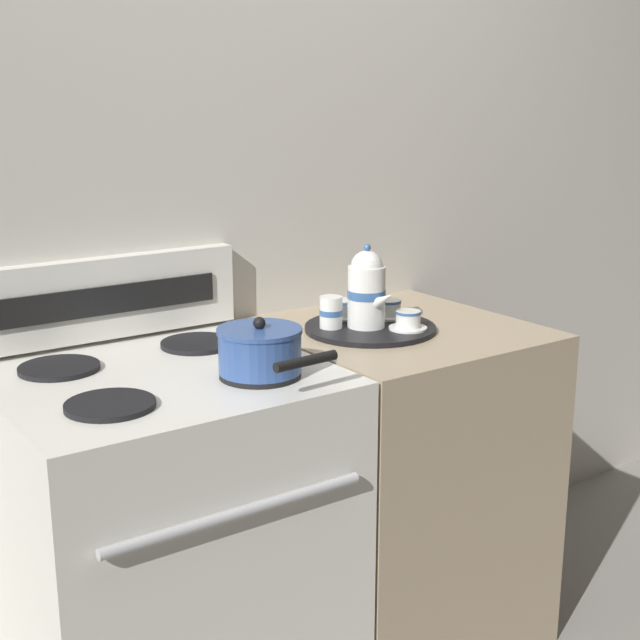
% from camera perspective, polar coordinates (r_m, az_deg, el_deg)
% --- Properties ---
extents(wall_back, '(6.00, 0.05, 2.20)m').
position_cam_1_polar(wall_back, '(2.47, -6.95, 4.30)').
color(wall_back, beige).
rests_on(wall_back, ground).
extents(stove, '(0.74, 0.70, 0.92)m').
position_cam_1_polar(stove, '(2.23, -9.75, -14.53)').
color(stove, silver).
rests_on(stove, ground).
extents(control_panel, '(0.72, 0.05, 0.21)m').
position_cam_1_polar(control_panel, '(2.30, -13.71, 1.35)').
color(control_panel, silver).
rests_on(control_panel, stove).
extents(side_counter, '(0.66, 0.67, 0.91)m').
position_cam_1_polar(side_counter, '(2.57, 4.88, -10.30)').
color(side_counter, tan).
rests_on(side_counter, ground).
extents(saucepan, '(0.19, 0.28, 0.13)m').
position_cam_1_polar(saucepan, '(1.98, -3.82, -1.92)').
color(saucepan, '#335193').
rests_on(saucepan, stove).
extents(serving_tray, '(0.35, 0.35, 0.01)m').
position_cam_1_polar(serving_tray, '(2.38, 3.23, -0.51)').
color(serving_tray, black).
rests_on(serving_tray, side_counter).
extents(teapot, '(0.10, 0.16, 0.22)m').
position_cam_1_polar(teapot, '(2.34, 3.02, 1.99)').
color(teapot, white).
rests_on(teapot, serving_tray).
extents(teacup_left, '(0.10, 0.10, 0.05)m').
position_cam_1_polar(teacup_left, '(2.46, 1.46, 0.72)').
color(teacup_left, white).
rests_on(teacup_left, serving_tray).
extents(teacup_right, '(0.10, 0.10, 0.05)m').
position_cam_1_polar(teacup_right, '(2.34, 5.66, -0.01)').
color(teacup_right, white).
rests_on(teacup_right, serving_tray).
extents(teacup_front, '(0.10, 0.10, 0.05)m').
position_cam_1_polar(teacup_front, '(2.46, 4.44, 0.72)').
color(teacup_front, white).
rests_on(teacup_front, serving_tray).
extents(creamer_jug, '(0.06, 0.06, 0.08)m').
position_cam_1_polar(creamer_jug, '(2.34, 0.71, 0.50)').
color(creamer_jug, white).
rests_on(creamer_jug, serving_tray).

